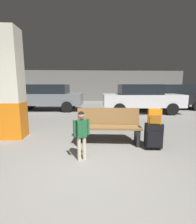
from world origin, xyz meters
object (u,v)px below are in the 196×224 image
at_px(parked_car_far, 48,97).
at_px(parked_car_near, 141,98).
at_px(bench, 108,126).
at_px(backpack_bright, 155,117).
at_px(parked_car_side, 171,96).
at_px(child, 81,130).
at_px(structural_pillar, 11,85).
at_px(suitcase, 154,136).

bearing_deg(parked_car_far, parked_car_near, -12.88).
height_order(bench, backpack_bright, backpack_bright).
bearing_deg(parked_car_side, parked_car_far, -178.73).
bearing_deg(bench, child, -124.73).
height_order(structural_pillar, parked_car_far, structural_pillar).
relative_size(bench, parked_car_near, 0.39).
height_order(parked_car_side, parked_car_near, same).
height_order(structural_pillar, suitcase, structural_pillar).
xyz_separation_m(structural_pillar, backpack_bright, (3.56, -1.09, -0.69)).
relative_size(parked_car_side, parked_car_near, 1.03).
relative_size(child, parked_car_side, 0.23).
bearing_deg(backpack_bright, parked_car_far, 121.76).
bearing_deg(parked_car_far, backpack_bright, -58.24).
distance_m(structural_pillar, parked_car_side, 9.02).
relative_size(structural_pillar, suitcase, 4.87).
xyz_separation_m(bench, parked_car_near, (2.32, 4.58, 0.36)).
bearing_deg(parked_car_side, backpack_bright, -119.95).
bearing_deg(parked_car_far, structural_pillar, -86.68).
height_order(backpack_bright, parked_car_far, parked_car_far).
bearing_deg(parked_car_near, bench, -116.91).
distance_m(structural_pillar, child, 2.62).
bearing_deg(bench, parked_car_far, 116.45).
bearing_deg(child, parked_car_near, 61.71).
xyz_separation_m(backpack_bright, parked_car_far, (-3.86, 6.24, 0.03)).
distance_m(bench, backpack_bright, 1.14).
distance_m(parked_car_far, parked_car_side, 7.55).
xyz_separation_m(suitcase, child, (-1.62, -0.44, 0.28)).
distance_m(structural_pillar, suitcase, 3.90).
xyz_separation_m(suitcase, backpack_bright, (-0.00, -0.00, 0.45)).
distance_m(suitcase, backpack_bright, 0.45).
bearing_deg(backpack_bright, structural_pillar, 163.01).
bearing_deg(parked_car_side, bench, -128.26).
xyz_separation_m(child, parked_car_far, (-2.24, 6.68, 0.21)).
bearing_deg(parked_car_near, child, -118.29).
bearing_deg(suitcase, bench, 154.77).
bearing_deg(parked_car_near, parked_car_side, 29.90).
height_order(suitcase, backpack_bright, backpack_bright).
distance_m(suitcase, parked_car_far, 7.35).
relative_size(backpack_bright, parked_car_near, 0.08).
relative_size(bench, suitcase, 2.73).
xyz_separation_m(child, parked_car_side, (5.31, 6.84, 0.21)).
relative_size(bench, backpack_bright, 4.84).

